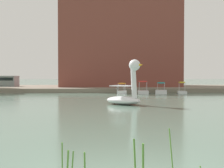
{
  "coord_description": "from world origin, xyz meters",
  "views": [
    {
      "loc": [
        -0.42,
        -4.94,
        2.06
      ],
      "look_at": [
        0.66,
        22.34,
        1.38
      ],
      "focal_mm": 43.12,
      "sensor_mm": 36.0,
      "label": 1
    }
  ],
  "objects_px": {
    "swan_boat": "(126,92)",
    "pedal_boat_red": "(143,90)",
    "pedal_boat_teal": "(161,90)",
    "pedal_boat_yellow": "(182,90)",
    "parked_van": "(3,81)",
    "pedal_boat_orange": "(122,91)"
  },
  "relations": [
    {
      "from": "swan_boat",
      "to": "pedal_boat_red",
      "type": "bearing_deg",
      "value": 75.99
    },
    {
      "from": "pedal_boat_teal",
      "to": "pedal_boat_yellow",
      "type": "bearing_deg",
      "value": 5.38
    },
    {
      "from": "pedal_boat_red",
      "to": "pedal_boat_teal",
      "type": "bearing_deg",
      "value": 4.38
    },
    {
      "from": "pedal_boat_yellow",
      "to": "swan_boat",
      "type": "bearing_deg",
      "value": -121.31
    },
    {
      "from": "pedal_boat_yellow",
      "to": "parked_van",
      "type": "relative_size",
      "value": 0.38
    },
    {
      "from": "pedal_boat_orange",
      "to": "pedal_boat_yellow",
      "type": "relative_size",
      "value": 1.12
    },
    {
      "from": "pedal_boat_teal",
      "to": "parked_van",
      "type": "xyz_separation_m",
      "value": [
        -23.6,
        11.02,
        1.1
      ]
    },
    {
      "from": "pedal_boat_orange",
      "to": "pedal_boat_yellow",
      "type": "height_order",
      "value": "pedal_boat_yellow"
    },
    {
      "from": "pedal_boat_teal",
      "to": "parked_van",
      "type": "height_order",
      "value": "parked_van"
    },
    {
      "from": "pedal_boat_yellow",
      "to": "pedal_boat_red",
      "type": "bearing_deg",
      "value": -175.08
    },
    {
      "from": "pedal_boat_yellow",
      "to": "pedal_boat_teal",
      "type": "bearing_deg",
      "value": -174.62
    },
    {
      "from": "swan_boat",
      "to": "pedal_boat_yellow",
      "type": "bearing_deg",
      "value": 58.69
    },
    {
      "from": "pedal_boat_orange",
      "to": "pedal_boat_red",
      "type": "distance_m",
      "value": 2.64
    },
    {
      "from": "swan_boat",
      "to": "pedal_boat_yellow",
      "type": "height_order",
      "value": "swan_boat"
    },
    {
      "from": "pedal_boat_orange",
      "to": "pedal_boat_teal",
      "type": "height_order",
      "value": "pedal_boat_teal"
    },
    {
      "from": "pedal_boat_orange",
      "to": "swan_boat",
      "type": "bearing_deg",
      "value": -93.0
    },
    {
      "from": "pedal_boat_red",
      "to": "pedal_boat_orange",
      "type": "bearing_deg",
      "value": 178.82
    },
    {
      "from": "pedal_boat_orange",
      "to": "pedal_boat_red",
      "type": "height_order",
      "value": "pedal_boat_red"
    },
    {
      "from": "pedal_boat_yellow",
      "to": "parked_van",
      "type": "bearing_deg",
      "value": 157.79
    },
    {
      "from": "pedal_boat_red",
      "to": "pedal_boat_yellow",
      "type": "distance_m",
      "value": 5.1
    },
    {
      "from": "pedal_boat_teal",
      "to": "parked_van",
      "type": "distance_m",
      "value": 26.07
    },
    {
      "from": "pedal_boat_red",
      "to": "pedal_boat_teal",
      "type": "xyz_separation_m",
      "value": [
        2.32,
        0.18,
        -0.05
      ]
    }
  ]
}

